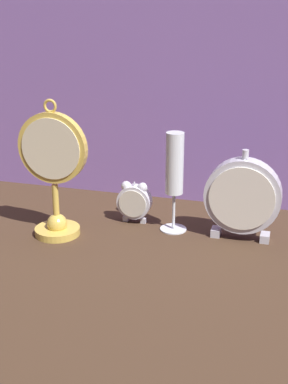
# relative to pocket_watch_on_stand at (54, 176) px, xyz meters

# --- Properties ---
(ground_plane) EXTENTS (4.00, 4.00, 0.00)m
(ground_plane) POSITION_rel_pocket_watch_on_stand_xyz_m (0.19, -0.02, -0.14)
(ground_plane) COLOR #422D1E
(fabric_backdrop_drape) EXTENTS (1.57, 0.01, 0.79)m
(fabric_backdrop_drape) POSITION_rel_pocket_watch_on_stand_xyz_m (0.19, 0.30, 0.26)
(fabric_backdrop_drape) COLOR #8460A8
(fabric_backdrop_drape) RESTS_ON ground_plane
(pocket_watch_on_stand) EXTENTS (0.16, 0.10, 0.31)m
(pocket_watch_on_stand) POSITION_rel_pocket_watch_on_stand_xyz_m (0.00, 0.00, 0.00)
(pocket_watch_on_stand) COLOR gold
(pocket_watch_on_stand) RESTS_ON ground_plane
(alarm_clock_twin_bell) EXTENTS (0.08, 0.03, 0.10)m
(alarm_clock_twin_bell) POSITION_rel_pocket_watch_on_stand_xyz_m (0.15, 0.12, -0.08)
(alarm_clock_twin_bell) COLOR silver
(alarm_clock_twin_bell) RESTS_ON ground_plane
(mantel_clock_silver) EXTENTS (0.17, 0.04, 0.20)m
(mantel_clock_silver) POSITION_rel_pocket_watch_on_stand_xyz_m (0.40, 0.09, -0.04)
(mantel_clock_silver) COLOR silver
(mantel_clock_silver) RESTS_ON ground_plane
(champagne_flute) EXTENTS (0.06, 0.06, 0.23)m
(champagne_flute) POSITION_rel_pocket_watch_on_stand_xyz_m (0.25, 0.10, 0.00)
(champagne_flute) COLOR silver
(champagne_flute) RESTS_ON ground_plane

